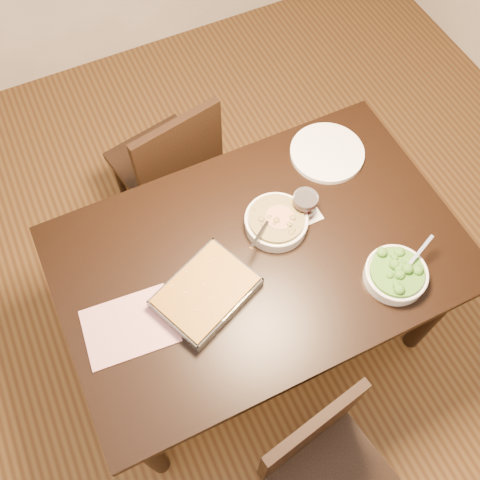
% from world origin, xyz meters
% --- Properties ---
extents(ground, '(4.00, 4.00, 0.00)m').
position_xyz_m(ground, '(0.00, 0.00, 0.00)').
color(ground, '#472A14').
rests_on(ground, ground).
extents(room, '(4.04, 4.04, 2.72)m').
position_xyz_m(room, '(0.00, 0.00, 1.71)').
color(room, beige).
rests_on(room, ground).
extents(table, '(1.40, 0.90, 0.75)m').
position_xyz_m(table, '(0.00, 0.00, 0.65)').
color(table, black).
rests_on(table, ground).
extents(magazine_a, '(0.31, 0.24, 0.01)m').
position_xyz_m(magazine_a, '(-0.50, -0.05, 0.75)').
color(magazine_a, '#C53858').
rests_on(magazine_a, table).
extents(coaster, '(0.11, 0.11, 0.00)m').
position_xyz_m(coaster, '(0.21, 0.09, 0.75)').
color(coaster, white).
rests_on(coaster, table).
extents(stew_bowl, '(0.23, 0.23, 0.09)m').
position_xyz_m(stew_bowl, '(0.10, 0.08, 0.78)').
color(stew_bowl, white).
rests_on(stew_bowl, table).
extents(broccoli_bowl, '(0.23, 0.21, 0.08)m').
position_xyz_m(broccoli_bowl, '(0.37, -0.28, 0.78)').
color(broccoli_bowl, white).
rests_on(broccoli_bowl, table).
extents(baking_dish, '(0.38, 0.34, 0.06)m').
position_xyz_m(baking_dish, '(-0.23, -0.06, 0.78)').
color(baking_dish, silver).
rests_on(baking_dish, table).
extents(wine_tumbler, '(0.09, 0.09, 0.10)m').
position_xyz_m(wine_tumbler, '(0.21, 0.09, 0.80)').
color(wine_tumbler, black).
rests_on(wine_tumbler, coaster).
extents(dinner_plate, '(0.28, 0.28, 0.02)m').
position_xyz_m(dinner_plate, '(0.42, 0.28, 0.76)').
color(dinner_plate, white).
rests_on(dinner_plate, table).
extents(chair_near, '(0.45, 0.45, 0.82)m').
position_xyz_m(chair_near, '(-0.09, -0.68, 0.46)').
color(chair_near, black).
rests_on(chair_near, ground).
extents(chair_far, '(0.47, 0.47, 0.86)m').
position_xyz_m(chair_far, '(-0.09, 0.69, 0.48)').
color(chair_far, black).
rests_on(chair_far, ground).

